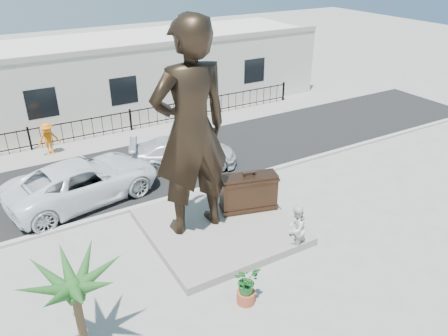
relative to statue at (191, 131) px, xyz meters
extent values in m
plane|color=#9E9991|center=(1.36, -1.87, -4.12)|extent=(100.00, 100.00, 0.00)
cube|color=black|center=(1.36, 6.13, -4.11)|extent=(40.00, 7.00, 0.01)
cube|color=#A5A399|center=(1.36, 2.63, -4.06)|extent=(40.00, 0.25, 0.12)
cube|color=#9E9991|center=(1.36, 10.13, -4.11)|extent=(40.00, 2.50, 0.02)
cube|color=gray|center=(0.86, -0.37, -3.97)|extent=(5.20, 5.20, 0.30)
cube|color=black|center=(1.36, 10.93, -3.52)|extent=(22.00, 0.10, 1.20)
cube|color=silver|center=(1.36, 15.13, -1.92)|extent=(28.00, 7.00, 4.40)
imported|color=black|center=(0.00, 0.00, 0.00)|extent=(2.80, 1.85, 7.63)
cube|color=#362216|center=(2.35, -0.09, -3.05)|extent=(2.27, 1.24, 1.53)
imported|color=white|center=(2.59, -2.73, -3.23)|extent=(1.08, 0.99, 1.78)
imported|color=white|center=(-2.93, 4.44, -3.23)|extent=(6.75, 4.02, 1.76)
imported|color=silver|center=(2.02, 5.13, -3.37)|extent=(5.47, 3.79, 1.47)
imported|color=orange|center=(-3.35, 9.84, -3.24)|extent=(1.15, 0.72, 1.71)
cylinder|color=#AE4B2E|center=(-0.29, -4.05, -3.92)|extent=(0.56, 0.56, 0.40)
imported|color=#226928|center=(-0.29, -4.05, -3.29)|extent=(0.92, 0.86, 0.84)
camera|label=1|loc=(-5.85, -12.33, 5.55)|focal=35.00mm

